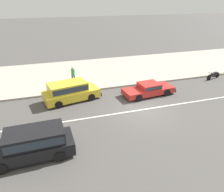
% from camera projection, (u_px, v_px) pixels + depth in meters
% --- Properties ---
extents(ground_plane, '(160.00, 160.00, 0.00)m').
position_uv_depth(ground_plane, '(142.00, 110.00, 16.55)').
color(ground_plane, '#4C4947').
extents(lane_centre_stripe, '(50.40, 0.14, 0.01)m').
position_uv_depth(lane_centre_stripe, '(142.00, 110.00, 16.54)').
color(lane_centre_stripe, silver).
rests_on(lane_centre_stripe, ground).
extents(kerb_strip, '(68.00, 10.00, 0.15)m').
position_uv_depth(kerb_strip, '(107.00, 71.00, 24.87)').
color(kerb_strip, '#ADA393').
rests_on(kerb_strip, ground).
extents(sedan_red_1, '(4.70, 2.13, 1.06)m').
position_uv_depth(sedan_red_1, '(149.00, 89.00, 18.84)').
color(sedan_red_1, red).
rests_on(sedan_red_1, ground).
extents(minivan_yellow_3, '(4.80, 2.73, 1.56)m').
position_uv_depth(minivan_yellow_3, '(70.00, 91.00, 17.70)').
color(minivan_yellow_3, yellow).
rests_on(minivan_yellow_3, ground).
extents(minivan_black_5, '(4.64, 2.06, 1.56)m').
position_uv_depth(minivan_black_5, '(32.00, 143.00, 11.48)').
color(minivan_black_5, black).
rests_on(minivan_black_5, ground).
extents(motorcycle_2, '(1.91, 0.73, 0.80)m').
position_uv_depth(motorcycle_2, '(213.00, 75.00, 22.48)').
color(motorcycle_2, black).
rests_on(motorcycle_2, ground).
extents(pedestrian_near_clock, '(0.34, 0.34, 1.65)m').
position_uv_depth(pedestrian_near_clock, '(73.00, 74.00, 20.71)').
color(pedestrian_near_clock, '#333338').
rests_on(pedestrian_near_clock, kerb_strip).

